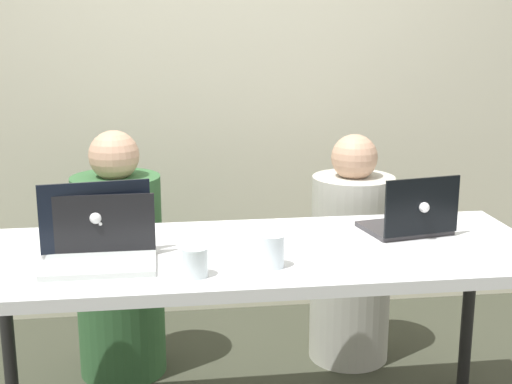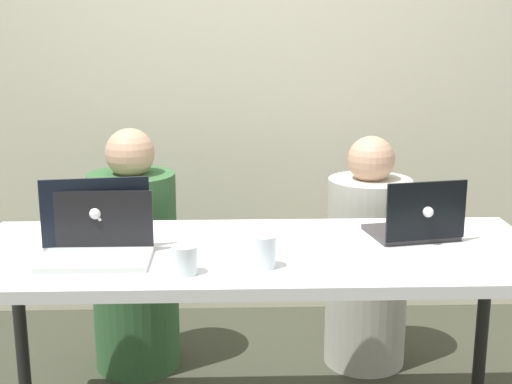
{
  "view_description": "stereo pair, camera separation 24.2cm",
  "coord_description": "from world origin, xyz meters",
  "px_view_note": "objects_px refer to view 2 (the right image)",
  "views": [
    {
      "loc": [
        -0.32,
        -2.25,
        1.51
      ],
      "look_at": [
        0.0,
        0.07,
        0.93
      ],
      "focal_mm": 50.0,
      "sensor_mm": 36.0,
      "label": 1
    },
    {
      "loc": [
        -0.08,
        -2.28,
        1.51
      ],
      "look_at": [
        0.0,
        0.07,
        0.93
      ],
      "focal_mm": 50.0,
      "sensor_mm": 36.0,
      "label": 2
    }
  ],
  "objects_px": {
    "person_on_left": "(135,264)",
    "water_glass_left": "(185,262)",
    "person_on_right": "(367,265)",
    "water_glass_center": "(264,254)",
    "laptop_front_left": "(97,245)",
    "laptop_back_left": "(98,228)",
    "laptop_back_right": "(416,225)"
  },
  "relations": [
    {
      "from": "person_on_left",
      "to": "water_glass_left",
      "type": "bearing_deg",
      "value": 104.19
    },
    {
      "from": "person_on_right",
      "to": "water_glass_center",
      "type": "height_order",
      "value": "person_on_right"
    },
    {
      "from": "water_glass_center",
      "to": "laptop_front_left",
      "type": "bearing_deg",
      "value": 169.54
    },
    {
      "from": "person_on_left",
      "to": "water_glass_left",
      "type": "relative_size",
      "value": 11.97
    },
    {
      "from": "person_on_right",
      "to": "water_glass_center",
      "type": "xyz_separation_m",
      "value": [
        -0.49,
        -0.84,
        0.34
      ]
    },
    {
      "from": "laptop_back_left",
      "to": "water_glass_center",
      "type": "bearing_deg",
      "value": 146.7
    },
    {
      "from": "water_glass_center",
      "to": "laptop_back_left",
      "type": "bearing_deg",
      "value": 154.44
    },
    {
      "from": "water_glass_left",
      "to": "laptop_back_left",
      "type": "bearing_deg",
      "value": 135.04
    },
    {
      "from": "person_on_left",
      "to": "laptop_back_left",
      "type": "relative_size",
      "value": 2.76
    },
    {
      "from": "person_on_left",
      "to": "water_glass_center",
      "type": "relative_size",
      "value": 10.35
    },
    {
      "from": "laptop_back_left",
      "to": "water_glass_left",
      "type": "relative_size",
      "value": 4.34
    },
    {
      "from": "laptop_back_right",
      "to": "water_glass_left",
      "type": "xyz_separation_m",
      "value": [
        -0.79,
        -0.33,
        -0.01
      ]
    },
    {
      "from": "laptop_front_left",
      "to": "laptop_back_left",
      "type": "xyz_separation_m",
      "value": [
        -0.03,
        0.17,
        0.01
      ]
    },
    {
      "from": "laptop_front_left",
      "to": "water_glass_center",
      "type": "relative_size",
      "value": 3.38
    },
    {
      "from": "laptop_front_left",
      "to": "water_glass_center",
      "type": "height_order",
      "value": "laptop_front_left"
    },
    {
      "from": "person_on_right",
      "to": "laptop_back_left",
      "type": "distance_m",
      "value": 1.25
    },
    {
      "from": "person_on_left",
      "to": "person_on_right",
      "type": "bearing_deg",
      "value": 176.64
    },
    {
      "from": "water_glass_left",
      "to": "water_glass_center",
      "type": "bearing_deg",
      "value": 11.55
    },
    {
      "from": "person_on_right",
      "to": "laptop_back_right",
      "type": "bearing_deg",
      "value": 87.91
    },
    {
      "from": "laptop_back_left",
      "to": "laptop_back_right",
      "type": "height_order",
      "value": "laptop_back_left"
    },
    {
      "from": "laptop_back_right",
      "to": "water_glass_left",
      "type": "relative_size",
      "value": 3.66
    },
    {
      "from": "laptop_back_left",
      "to": "water_glass_center",
      "type": "height_order",
      "value": "laptop_back_left"
    },
    {
      "from": "laptop_back_right",
      "to": "water_glass_center",
      "type": "bearing_deg",
      "value": 16.45
    },
    {
      "from": "person_on_left",
      "to": "water_glass_center",
      "type": "distance_m",
      "value": 1.04
    },
    {
      "from": "person_on_left",
      "to": "laptop_back_right",
      "type": "xyz_separation_m",
      "value": [
        1.07,
        -0.56,
        0.33
      ]
    },
    {
      "from": "person_on_right",
      "to": "water_glass_center",
      "type": "relative_size",
      "value": 9.98
    },
    {
      "from": "person_on_right",
      "to": "water_glass_left",
      "type": "xyz_separation_m",
      "value": [
        -0.73,
        -0.89,
        0.34
      ]
    },
    {
      "from": "laptop_back_left",
      "to": "water_glass_center",
      "type": "distance_m",
      "value": 0.62
    },
    {
      "from": "laptop_front_left",
      "to": "laptop_back_right",
      "type": "bearing_deg",
      "value": 9.87
    },
    {
      "from": "laptop_back_left",
      "to": "person_on_left",
      "type": "bearing_deg",
      "value": -101.46
    },
    {
      "from": "water_glass_left",
      "to": "laptop_front_left",
      "type": "bearing_deg",
      "value": 153.02
    },
    {
      "from": "person_on_left",
      "to": "laptop_back_right",
      "type": "relative_size",
      "value": 3.27
    }
  ]
}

